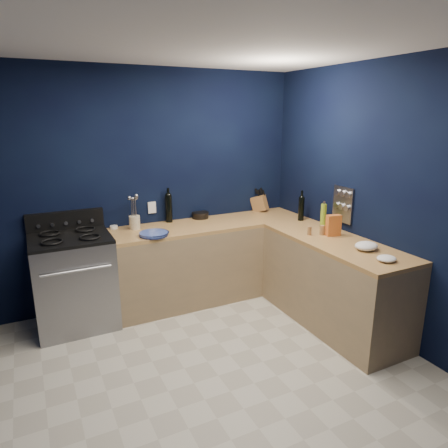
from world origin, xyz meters
TOP-DOWN VIEW (x-y plane):
  - floor at (0.00, 0.00)m, footprint 3.50×3.50m
  - ceiling at (0.00, 0.00)m, footprint 3.50×3.50m
  - wall_back at (0.00, 1.76)m, footprint 3.50×0.02m
  - wall_right at (1.76, 0.00)m, footprint 0.02×3.50m
  - wall_front at (0.00, -1.76)m, footprint 3.50×0.02m
  - cab_back at (0.60, 1.44)m, footprint 2.30×0.63m
  - top_back at (0.60, 1.44)m, footprint 2.30×0.63m
  - cab_right at (1.44, 0.29)m, footprint 0.63×1.67m
  - top_right at (1.44, 0.29)m, footprint 0.63×1.67m
  - gas_range at (-0.93, 1.42)m, footprint 0.76×0.66m
  - oven_door at (-0.93, 1.10)m, footprint 0.59×0.02m
  - cooktop at (-0.93, 1.42)m, footprint 0.76×0.66m
  - backguard at (-0.93, 1.72)m, footprint 0.76×0.06m
  - spice_panel at (1.74, 0.55)m, footprint 0.02×0.28m
  - wall_outlet at (0.00, 1.74)m, footprint 0.09×0.02m
  - plate_stack at (-0.14, 1.24)m, footprint 0.31×0.31m
  - ramekin at (-0.45, 1.69)m, footprint 0.09×0.09m
  - utensil_crock at (-0.25, 1.57)m, footprint 0.16×0.16m
  - wine_bottle_back at (0.18, 1.69)m, footprint 0.09×0.09m
  - lemon_basket at (0.57, 1.69)m, footprint 0.25×0.25m
  - knife_block at (1.40, 1.69)m, footprint 0.21×0.25m
  - wine_bottle_right at (1.59, 1.07)m, footprint 0.08×0.08m
  - oil_bottle at (1.61, 0.71)m, footprint 0.08×0.08m
  - spice_jar_near at (1.31, 0.55)m, footprint 0.05×0.05m
  - spice_jar_far at (1.43, 0.50)m, footprint 0.06×0.06m
  - crouton_bag at (1.51, 0.43)m, footprint 0.16×0.10m
  - towel_front at (1.48, -0.06)m, footprint 0.26×0.23m
  - towel_end at (1.42, -0.36)m, footprint 0.21×0.20m

SIDE VIEW (x-z plane):
  - floor at x=0.00m, z-range -0.02..0.00m
  - cab_back at x=0.60m, z-range 0.00..0.86m
  - cab_right at x=1.44m, z-range 0.00..0.86m
  - oven_door at x=-0.93m, z-range 0.24..0.66m
  - gas_range at x=-0.93m, z-range 0.00..0.92m
  - top_back at x=0.60m, z-range 0.86..0.90m
  - top_right at x=1.44m, z-range 0.86..0.90m
  - ramekin at x=-0.45m, z-range 0.90..0.93m
  - plate_stack at x=-0.14m, z-range 0.90..0.94m
  - towel_end at x=1.42m, z-range 0.90..0.95m
  - cooktop at x=-0.93m, z-range 0.92..0.95m
  - lemon_basket at x=0.57m, z-range 0.90..0.97m
  - towel_front at x=1.48m, z-range 0.90..0.98m
  - spice_jar_near at x=1.31m, z-range 0.90..0.99m
  - spice_jar_far at x=1.43m, z-range 0.90..1.00m
  - utensil_crock at x=-0.25m, z-range 0.90..1.05m
  - knife_block at x=1.40m, z-range 0.88..1.12m
  - crouton_bag at x=1.51m, z-range 0.90..1.12m
  - oil_bottle at x=1.61m, z-range 0.90..1.17m
  - wine_bottle_right at x=1.59m, z-range 0.90..1.18m
  - backguard at x=-0.93m, z-range 0.94..1.14m
  - wine_bottle_back at x=0.18m, z-range 0.90..1.22m
  - wall_outlet at x=0.00m, z-range 1.02..1.15m
  - spice_panel at x=1.74m, z-range 0.99..1.37m
  - wall_back at x=0.00m, z-range 0.00..2.60m
  - wall_right at x=1.76m, z-range 0.00..2.60m
  - wall_front at x=0.00m, z-range 0.00..2.60m
  - ceiling at x=0.00m, z-range 2.60..2.62m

